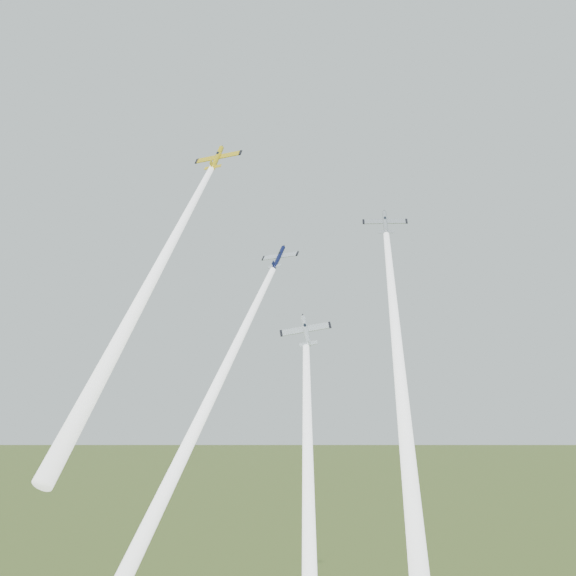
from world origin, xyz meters
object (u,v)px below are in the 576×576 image
Objects in this scene: plane_silver_low at (306,331)px; plane_yellow at (217,158)px; plane_navy at (279,257)px; plane_silver_right at (385,222)px.

plane_yellow is at bearing 131.42° from plane_silver_low.
plane_yellow is 1.31× the size of plane_navy.
plane_silver_low is at bearing -139.07° from plane_silver_right.
plane_navy is 0.89× the size of plane_silver_low.
plane_silver_low is at bearing -30.57° from plane_yellow.
plane_silver_low is at bearing -46.56° from plane_navy.
plane_yellow is 21.61m from plane_navy.
plane_navy is 19.77m from plane_silver_low.
plane_navy is at bearing 107.17° from plane_silver_low.
plane_silver_right is at bearing 3.80° from plane_yellow.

